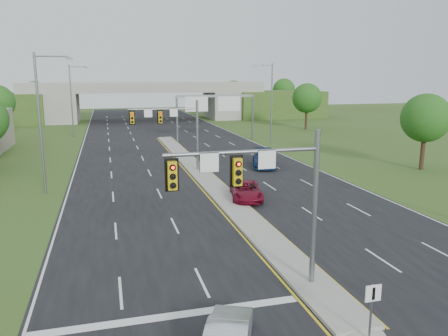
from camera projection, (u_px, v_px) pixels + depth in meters
ground at (311, 285)px, 19.59m from camera, size 240.00×240.00×0.00m
road at (181, 154)px, 52.66m from camera, size 24.00×160.00×0.02m
median at (202, 175)px, 41.31m from camera, size 2.00×54.00×0.16m
median_nose at (361, 332)px, 15.79m from camera, size 2.00×2.00×0.16m
lane_markings at (185, 164)px, 46.76m from camera, size 23.72×160.00×0.01m
signal_mast_near at (266, 186)px, 17.98m from camera, size 6.62×0.60×7.00m
signal_mast_far at (174, 124)px, 41.60m from camera, size 6.62×0.60×7.00m
keep_right_sign at (372, 303)px, 15.00m from camera, size 0.60×0.13×2.20m
sign_gantry at (215, 105)px, 62.68m from camera, size 11.58×0.44×6.67m
overpass at (146, 104)px, 94.47m from camera, size 80.00×14.00×8.10m
lightpole_l_mid at (42, 117)px, 33.85m from camera, size 2.85×0.25×11.00m
lightpole_l_far at (73, 97)px, 66.93m from camera, size 2.85×0.25×11.00m
lightpole_r_far at (270, 100)px, 59.54m from camera, size 2.85×0.25×11.00m
tree_r_near at (426, 118)px, 43.05m from camera, size 4.80×4.80×7.60m
tree_r_mid at (307, 98)px, 77.08m from camera, size 5.20×5.20×8.12m
tree_back_b at (36, 93)px, 101.18m from camera, size 5.60×5.60×8.32m
tree_back_c at (234, 91)px, 113.43m from camera, size 5.60×5.60×8.32m
tree_back_d at (284, 90)px, 116.94m from camera, size 6.00×6.00×8.85m
car_far_a at (246, 191)px, 33.17m from camera, size 3.18×5.20×1.35m
car_far_b at (264, 159)px, 45.28m from camera, size 3.85×6.04×1.63m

